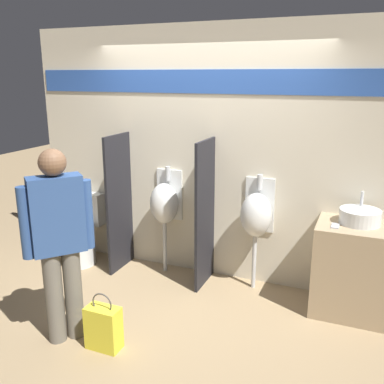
{
  "coord_description": "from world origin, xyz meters",
  "views": [
    {
      "loc": [
        1.59,
        -3.65,
        2.19
      ],
      "look_at": [
        0.0,
        0.17,
        1.05
      ],
      "focal_mm": 40.0,
      "sensor_mm": 36.0,
      "label": 1
    }
  ],
  "objects": [
    {
      "name": "person_in_vest",
      "position": [
        -0.65,
        -1.08,
        0.91
      ],
      "size": [
        0.41,
        0.46,
        1.64
      ],
      "rotation": [
        0.0,
        0.0,
        0.86
      ],
      "color": "#666056",
      "rests_on": "ground_plane"
    },
    {
      "name": "divider_mid",
      "position": [
        0.08,
        0.32,
        0.78
      ],
      "size": [
        0.03,
        0.51,
        1.56
      ],
      "color": "black",
      "rests_on": "ground_plane"
    },
    {
      "name": "sink_counter",
      "position": [
        1.63,
        0.29,
        0.44
      ],
      "size": [
        0.82,
        0.56,
        0.87
      ],
      "color": "tan",
      "rests_on": "ground_plane"
    },
    {
      "name": "ground_plane",
      "position": [
        0.0,
        0.0,
        0.0
      ],
      "size": [
        16.0,
        16.0,
        0.0
      ],
      "primitive_type": "plane",
      "color": "#997F5B"
    },
    {
      "name": "shopping_bag",
      "position": [
        -0.27,
        -1.08,
        0.19
      ],
      "size": [
        0.28,
        0.16,
        0.5
      ],
      "color": "yellow",
      "rests_on": "ground_plane"
    },
    {
      "name": "toilet",
      "position": [
        -1.48,
        0.26,
        0.31
      ],
      "size": [
        0.41,
        0.57,
        0.95
      ],
      "color": "silver",
      "rests_on": "ground_plane"
    },
    {
      "name": "cell_phone",
      "position": [
        1.39,
        0.18,
        0.88
      ],
      "size": [
        0.07,
        0.14,
        0.01
      ],
      "color": "#B7B7BC",
      "rests_on": "sink_counter"
    },
    {
      "name": "urinal_far",
      "position": [
        0.6,
        0.43,
        0.81
      ],
      "size": [
        0.32,
        0.3,
        1.21
      ],
      "color": "silver",
      "rests_on": "ground_plane"
    },
    {
      "name": "urinal_near_counter",
      "position": [
        -0.44,
        0.43,
        0.81
      ],
      "size": [
        0.32,
        0.3,
        1.21
      ],
      "color": "silver",
      "rests_on": "ground_plane"
    },
    {
      "name": "divider_near_counter",
      "position": [
        -0.96,
        0.32,
        0.78
      ],
      "size": [
        0.03,
        0.51,
        1.56
      ],
      "color": "black",
      "rests_on": "ground_plane"
    },
    {
      "name": "sink_basin",
      "position": [
        1.58,
        0.35,
        0.94
      ],
      "size": [
        0.37,
        0.37,
        0.27
      ],
      "color": "silver",
      "rests_on": "sink_counter"
    },
    {
      "name": "display_wall",
      "position": [
        0.0,
        0.6,
        1.36
      ],
      "size": [
        4.19,
        0.07,
        2.7
      ],
      "color": "beige",
      "rests_on": "ground_plane"
    }
  ]
}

